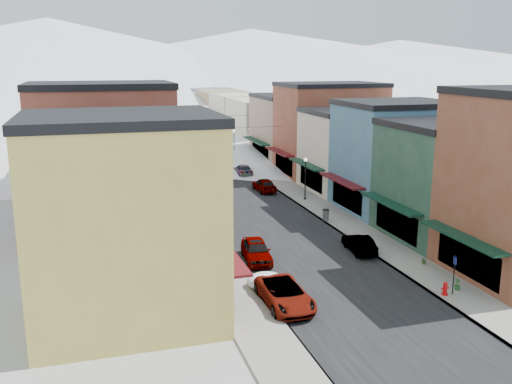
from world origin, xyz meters
TOP-DOWN VIEW (x-y plane):
  - ground at (0.00, 0.00)m, footprint 600.00×600.00m
  - road at (0.00, 60.00)m, footprint 10.00×160.00m
  - sidewalk_left at (-6.60, 60.00)m, footprint 3.20×160.00m
  - sidewalk_right at (6.60, 60.00)m, footprint 3.20×160.00m
  - curb_left at (-5.05, 60.00)m, footprint 0.10×160.00m
  - curb_right at (5.05, 60.00)m, footprint 0.10×160.00m
  - bldg_l_yellow at (-13.19, 4.00)m, footprint 11.30×8.70m
  - bldg_l_cream at (-13.19, 12.50)m, footprint 11.30×8.20m
  - bldg_l_brick_near at (-13.69, 20.50)m, footprint 12.30×8.20m
  - bldg_l_grayblue at (-13.19, 29.00)m, footprint 11.30×9.20m
  - bldg_l_brick_far at (-14.19, 38.00)m, footprint 13.30×9.20m
  - bldg_l_tan at (-13.19, 48.00)m, footprint 11.30×11.20m
  - bldg_r_green at (13.19, 12.00)m, footprint 11.30×9.20m
  - bldg_r_blue at (13.19, 21.00)m, footprint 11.30×9.20m
  - bldg_r_cream at (13.69, 30.00)m, footprint 12.30×9.20m
  - bldg_r_brick_far at (14.19, 39.00)m, footprint 13.30×9.20m
  - bldg_r_tan at (13.19, 49.00)m, footprint 11.30×11.20m
  - distant_blocks at (0.00, 83.00)m, footprint 34.00×55.00m
  - mountain_ridge at (-19.47, 277.18)m, footprint 670.00×340.00m
  - overhead_cables at (0.00, 47.50)m, footprint 16.40×15.04m
  - car_white_suv at (-4.30, 3.00)m, footprint 2.49×5.39m
  - car_silver_sedan at (-3.70, 10.92)m, footprint 2.45×4.85m
  - car_dark_hatch at (-3.50, 30.27)m, footprint 2.25×5.09m
  - car_silver_wagon at (-3.50, 42.03)m, footprint 2.44×5.05m
  - car_green_sedan at (4.30, 10.54)m, footprint 1.81×4.21m
  - car_gray_suv at (3.50, 32.08)m, footprint 1.83×4.45m
  - car_black_sedan at (3.74, 41.72)m, footprint 2.10×4.65m
  - car_lane_silver at (-1.47, 48.85)m, footprint 2.09×4.18m
  - car_lane_white at (0.84, 63.11)m, footprint 2.89×5.87m
  - fire_hydrant at (5.53, 1.41)m, footprint 0.50×0.38m
  - parking_sign at (6.06, 1.38)m, footprint 0.08×0.34m
  - trash_can at (5.20, 18.94)m, footprint 0.59×0.59m
  - streetlamp_near at (6.32, 26.90)m, footprint 0.36×0.36m
  - streetlamp_far at (5.20, 51.99)m, footprint 0.36×0.36m
  - planter_near at (7.36, 6.51)m, footprint 0.59×0.55m
  - planter_far at (6.77, 1.91)m, footprint 0.49×0.49m
  - snow_pile_near at (-4.57, 5.96)m, footprint 2.43×2.70m
  - snow_pile_mid at (-4.28, 20.38)m, footprint 2.09×2.48m
  - snow_pile_far at (-4.39, 43.02)m, footprint 2.32×2.63m

SIDE VIEW (x-z plane):
  - ground at x=0.00m, z-range 0.00..0.00m
  - road at x=0.00m, z-range 0.00..0.01m
  - sidewalk_left at x=-6.60m, z-range 0.00..0.15m
  - sidewalk_right at x=6.60m, z-range 0.00..0.15m
  - curb_left at x=-5.05m, z-range 0.00..0.15m
  - curb_right at x=5.05m, z-range 0.00..0.15m
  - planter_near at x=7.36m, z-range 0.15..0.68m
  - snow_pile_mid at x=-4.28m, z-range -0.02..0.86m
  - snow_pile_far at x=-4.39m, z-range -0.02..0.96m
  - snow_pile_near at x=-4.57m, z-range -0.02..1.01m
  - planter_far at x=6.77m, z-range 0.15..0.84m
  - fire_hydrant at x=5.53m, z-range 0.11..0.96m
  - car_black_sedan at x=3.74m, z-range 0.00..1.32m
  - trash_can at x=5.20m, z-range 0.16..1.17m
  - car_green_sedan at x=4.30m, z-range 0.00..1.35m
  - car_lane_silver at x=-1.47m, z-range 0.00..1.37m
  - car_silver_wagon at x=-3.50m, z-range 0.00..1.42m
  - car_white_suv at x=-4.30m, z-range 0.00..1.50m
  - car_gray_suv at x=3.50m, z-range 0.00..1.51m
  - car_silver_sedan at x=-3.70m, z-range 0.00..1.59m
  - car_lane_white at x=0.84m, z-range 0.00..1.60m
  - car_dark_hatch at x=-3.50m, z-range 0.00..1.63m
  - parking_sign at x=6.06m, z-range 0.36..2.88m
  - streetlamp_near at x=6.32m, z-range 0.71..5.03m
  - streetlamp_far at x=5.20m, z-range 0.72..5.08m
  - distant_blocks at x=0.00m, z-range 0.00..8.00m
  - bldg_r_cream at x=13.69m, z-range 0.01..9.01m
  - bldg_l_grayblue at x=-13.19m, z-range 0.01..9.01m
  - bldg_r_tan at x=13.19m, z-range 0.01..9.51m
  - bldg_r_green at x=13.19m, z-range 0.01..9.51m
  - bldg_l_cream at x=-13.19m, z-range 0.01..9.51m
  - bldg_l_tan at x=-13.19m, z-range 0.01..10.01m
  - bldg_r_blue at x=13.19m, z-range 0.01..10.51m
  - bldg_l_brick_far at x=-14.19m, z-range 0.01..11.01m
  - bldg_r_brick_far at x=14.19m, z-range 0.01..11.51m
  - bldg_l_yellow at x=-13.19m, z-range 0.01..11.51m
  - overhead_cables at x=0.00m, z-range 6.18..6.22m
  - bldg_l_brick_near at x=-13.69m, z-range 0.01..12.51m
  - mountain_ridge at x=-19.47m, z-range -2.64..31.36m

